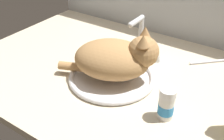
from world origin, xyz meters
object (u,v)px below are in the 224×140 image
object	(u,v)px
cat	(118,58)
pill_bottle	(166,105)
sink_basin	(112,77)
faucet	(139,41)
toothbrush	(213,61)

from	to	relation	value
cat	pill_bottle	bearing A→B (deg)	-21.07
sink_basin	cat	size ratio (longest dim) A/B	0.90
faucet	toothbrush	world-z (taller)	faucet
sink_basin	faucet	world-z (taller)	faucet
faucet	cat	xyz separation A→B (cm)	(2.04, -19.36, 1.80)
pill_bottle	cat	bearing A→B (deg)	158.93
faucet	pill_bottle	world-z (taller)	faucet
sink_basin	cat	xyz separation A→B (cm)	(2.04, 0.85, 8.42)
faucet	cat	size ratio (longest dim) A/B	0.54
cat	pill_bottle	world-z (taller)	cat
faucet	sink_basin	bearing A→B (deg)	-90.00
cat	faucet	bearing A→B (deg)	96.00
sink_basin	faucet	size ratio (longest dim) A/B	1.67
cat	sink_basin	bearing A→B (deg)	-157.27
toothbrush	cat	bearing A→B (deg)	-128.51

